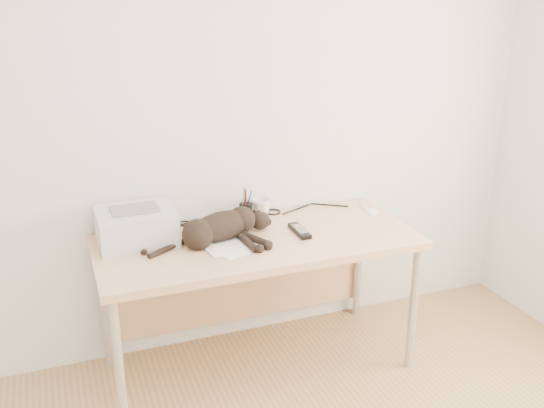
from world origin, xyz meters
name	(u,v)px	position (x,y,z in m)	size (l,w,h in m)	color
wall_back	(234,114)	(0.00, 1.75, 1.30)	(3.50, 3.50, 0.00)	silver
desk	(252,256)	(0.00, 1.48, 0.61)	(1.60, 0.70, 0.74)	tan
printer	(136,226)	(-0.57, 1.56, 0.82)	(0.38, 0.32, 0.18)	silver
papers	(236,245)	(-0.13, 1.34, 0.74)	(0.35, 0.28, 0.01)	white
cat	(219,229)	(-0.19, 1.42, 0.81)	(0.68, 0.34, 0.15)	black
mug	(261,208)	(0.12, 1.67, 0.79)	(0.11, 0.11, 0.10)	silver
pen_cup	(246,212)	(0.02, 1.64, 0.79)	(0.07, 0.07, 0.18)	black
remote_grey	(225,222)	(-0.09, 1.64, 0.75)	(0.05, 0.17, 0.02)	slate
remote_black	(300,231)	(0.22, 1.38, 0.75)	(0.05, 0.20, 0.02)	black
mouse	(372,209)	(0.72, 1.52, 0.76)	(0.06, 0.11, 0.03)	white
cable_tangle	(239,216)	(0.00, 1.70, 0.75)	(1.36, 0.09, 0.01)	black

